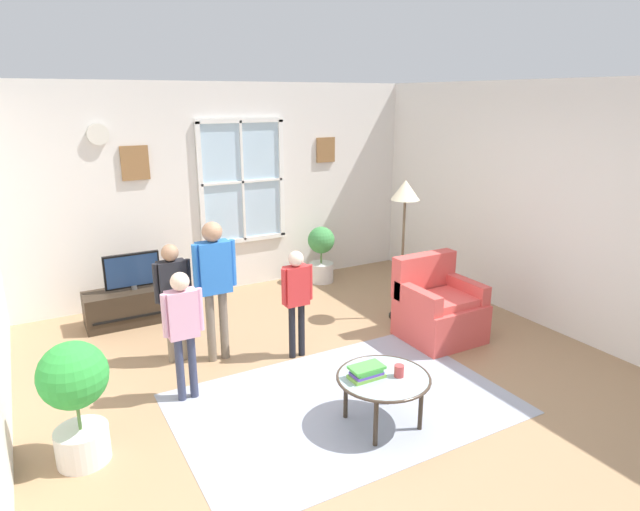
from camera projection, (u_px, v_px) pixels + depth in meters
ground_plane at (351, 390)px, 4.84m from camera, size 5.89×6.70×0.02m
back_wall at (225, 189)px, 7.07m from camera, size 5.29×0.17×2.68m
side_wall_right at (570, 211)px, 5.72m from camera, size 0.12×6.10×2.68m
area_rug at (343, 403)px, 4.60m from camera, size 2.75×1.85×0.01m
tv_stand at (136, 305)px, 6.23m from camera, size 1.10×0.42×0.40m
television at (132, 271)px, 6.11m from camera, size 0.61×0.08×0.42m
armchair at (438, 309)px, 5.79m from camera, size 0.76×0.74×0.87m
coffee_table at (383, 380)px, 4.22m from camera, size 0.74×0.74×0.42m
book_stack at (367, 372)px, 4.18m from camera, size 0.27×0.16×0.10m
cup at (399, 371)px, 4.20m from camera, size 0.08×0.08×0.09m
remote_near_books at (365, 372)px, 4.26m from camera, size 0.06×0.14×0.02m
person_blue_shirt at (215, 275)px, 5.15m from camera, size 0.42×0.19×1.39m
person_red_shirt at (296, 292)px, 5.26m from camera, size 0.33×0.15×1.09m
person_pink_shirt at (183, 321)px, 4.49m from camera, size 0.34×0.16×1.14m
person_black_shirt at (173, 289)px, 5.15m from camera, size 0.36×0.16×1.19m
potted_plant_by_window at (321, 253)px, 7.53m from camera, size 0.37×0.37×0.79m
potted_plant_corner at (75, 393)px, 3.74m from camera, size 0.47×0.47×0.91m
floor_lamp at (405, 204)px, 6.03m from camera, size 0.32×0.32×1.62m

